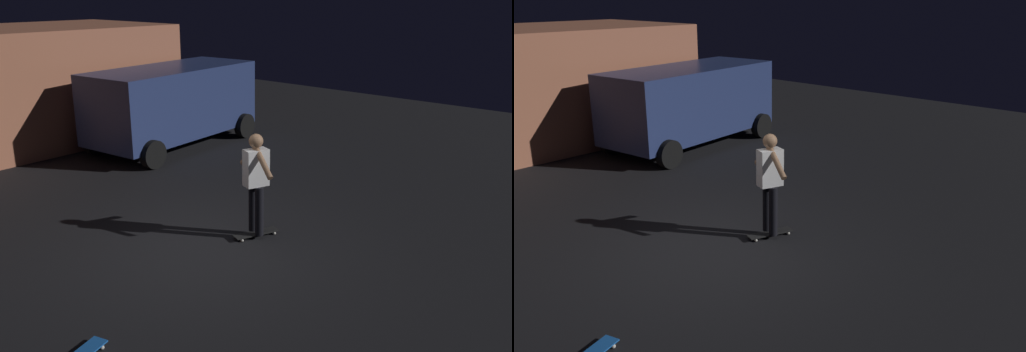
{
  "view_description": "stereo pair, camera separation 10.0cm",
  "coord_description": "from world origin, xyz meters",
  "views": [
    {
      "loc": [
        -5.29,
        -5.9,
        3.85
      ],
      "look_at": [
        1.04,
        -0.31,
        1.05
      ],
      "focal_mm": 39.27,
      "sensor_mm": 36.0,
      "label": 1
    },
    {
      "loc": [
        -5.23,
        -5.97,
        3.85
      ],
      "look_at": [
        1.04,
        -0.31,
        1.05
      ],
      "focal_mm": 39.27,
      "sensor_mm": 36.0,
      "label": 2
    }
  ],
  "objects": [
    {
      "name": "parked_van",
      "position": [
        3.94,
        5.09,
        1.16
      ],
      "size": [
        4.78,
        2.63,
        2.03
      ],
      "color": "navy",
      "rests_on": "ground_plane"
    },
    {
      "name": "ground_plane",
      "position": [
        0.0,
        0.0,
        0.0
      ],
      "size": [
        28.0,
        28.0,
        0.0
      ],
      "primitive_type": "plane",
      "color": "black"
    },
    {
      "name": "skateboard_ridden",
      "position": [
        1.04,
        -0.31,
        0.06
      ],
      "size": [
        0.8,
        0.46,
        0.07
      ],
      "color": "black",
      "rests_on": "ground_plane"
    },
    {
      "name": "skater",
      "position": [
        1.04,
        -0.31,
        1.04
      ],
      "size": [
        0.43,
        0.95,
        1.67
      ],
      "color": "black",
      "rests_on": "skateboard_ridden"
    }
  ]
}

